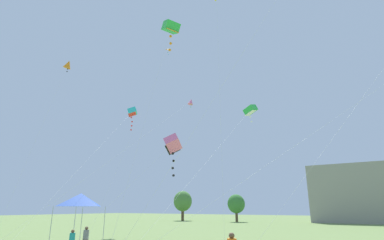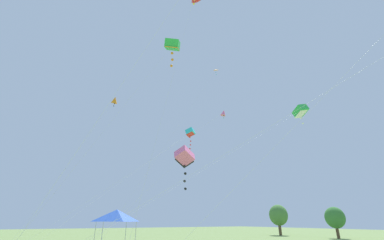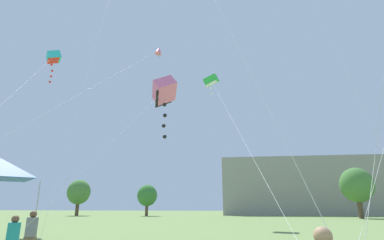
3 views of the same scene
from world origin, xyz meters
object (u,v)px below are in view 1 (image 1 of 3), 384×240
(person_grey_shirt, at_px, (86,238))
(kite_orange_delta_5, at_px, (167,52))
(kite_cyan_box_6, at_px, (132,112))
(festival_tent, at_px, (81,200))
(kite_green_box_0, at_px, (250,110))
(kite_pink_diamond_4, at_px, (190,102))
(kite_pink_box_2, at_px, (173,144))
(kite_green_box_1, at_px, (171,28))
(kite_orange_diamond_3, at_px, (68,65))

(person_grey_shirt, bearing_deg, kite_orange_delta_5, -142.16)
(person_grey_shirt, distance_m, kite_cyan_box_6, 22.11)
(festival_tent, relative_size, person_grey_shirt, 2.53)
(person_grey_shirt, distance_m, kite_orange_delta_5, 28.07)
(kite_green_box_0, relative_size, kite_cyan_box_6, 1.29)
(kite_green_box_0, bearing_deg, kite_orange_delta_5, -155.42)
(kite_pink_diamond_4, height_order, kite_orange_delta_5, kite_orange_delta_5)
(festival_tent, distance_m, kite_orange_delta_5, 24.17)
(person_grey_shirt, distance_m, kite_pink_diamond_4, 17.54)
(kite_pink_box_2, xyz_separation_m, kite_pink_diamond_4, (-2.01, 5.89, 6.01))
(kite_green_box_1, xyz_separation_m, kite_orange_delta_5, (-9.22, 11.52, 5.86))
(festival_tent, xyz_separation_m, kite_orange_delta_5, (-1.10, 12.87, 20.43))
(kite_cyan_box_6, bearing_deg, kite_orange_diamond_3, -77.34)
(festival_tent, height_order, kite_pink_diamond_4, kite_pink_diamond_4)
(kite_green_box_1, bearing_deg, kite_green_box_0, 87.21)
(kite_orange_delta_5, bearing_deg, person_grey_shirt, -71.55)
(kite_pink_box_2, bearing_deg, person_grey_shirt, -119.67)
(kite_orange_diamond_3, relative_size, kite_orange_delta_5, 0.69)
(kite_pink_box_2, bearing_deg, kite_orange_delta_5, 130.72)
(kite_cyan_box_6, bearing_deg, kite_orange_delta_5, 18.65)
(festival_tent, xyz_separation_m, person_grey_shirt, (3.98, -2.34, -2.62))
(festival_tent, distance_m, kite_pink_box_2, 9.10)
(festival_tent, xyz_separation_m, kite_green_box_1, (8.12, 1.34, 14.57))
(kite_cyan_box_6, bearing_deg, kite_green_box_0, 22.78)
(kite_green_box_1, relative_size, kite_cyan_box_6, 0.92)
(person_grey_shirt, relative_size, kite_green_box_0, 0.06)
(kite_green_box_0, distance_m, kite_orange_delta_5, 14.33)
(kite_pink_box_2, bearing_deg, kite_pink_diamond_4, 108.83)
(festival_tent, relative_size, kite_green_box_1, 0.21)
(kite_orange_diamond_3, xyz_separation_m, kite_orange_delta_5, (1.83, 13.71, 7.38))
(kite_green_box_1, relative_size, kite_orange_diamond_3, 1.10)
(kite_green_box_0, relative_size, kite_green_box_1, 1.40)
(kite_green_box_1, bearing_deg, kite_cyan_box_6, 144.09)
(kite_cyan_box_6, bearing_deg, kite_pink_box_2, -32.13)
(festival_tent, xyz_separation_m, kite_pink_box_2, (7.17, 3.26, 4.56))
(kite_cyan_box_6, bearing_deg, person_grey_shirt, -54.80)
(kite_pink_diamond_4, bearing_deg, kite_cyan_box_6, 168.67)
(festival_tent, relative_size, kite_orange_diamond_3, 0.23)
(kite_pink_box_2, height_order, kite_pink_diamond_4, kite_pink_diamond_4)
(kite_pink_diamond_4, bearing_deg, kite_pink_box_2, -71.17)
(kite_pink_box_2, xyz_separation_m, kite_orange_delta_5, (-8.27, 9.60, 15.87))
(kite_pink_diamond_4, xyz_separation_m, kite_cyan_box_6, (-10.82, 2.17, 1.27))
(kite_orange_delta_5, relative_size, kite_cyan_box_6, 1.21)
(kite_green_box_0, height_order, kite_pink_diamond_4, kite_green_box_0)
(festival_tent, relative_size, kite_pink_box_2, 0.45)
(festival_tent, xyz_separation_m, kite_pink_diamond_4, (5.16, 9.16, 10.57))
(kite_pink_diamond_4, bearing_deg, person_grey_shirt, -95.88)
(kite_orange_diamond_3, xyz_separation_m, kite_pink_diamond_4, (8.09, 10.00, -2.47))
(kite_orange_diamond_3, bearing_deg, kite_orange_delta_5, 82.38)
(person_grey_shirt, height_order, kite_orange_diamond_3, kite_orange_diamond_3)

